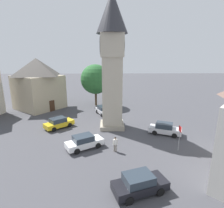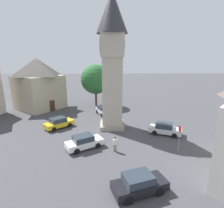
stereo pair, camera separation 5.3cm
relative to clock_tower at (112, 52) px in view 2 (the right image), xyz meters
name	(u,v)px [view 2 (the right image)]	position (x,y,z in m)	size (l,w,h in m)	color
ground_plane	(112,127)	(0.00, 0.00, -10.61)	(200.00, 200.00, 0.00)	#424247
clock_tower	(112,52)	(0.00, 0.00, 0.00)	(4.08, 4.08, 18.24)	gray
car_blue_kerb	(139,184)	(13.27, 1.62, -9.85)	(2.86, 4.45, 1.53)	black
car_silver_kerb	(84,142)	(6.28, -3.28, -9.85)	(3.51, 4.42, 1.53)	white
car_red_corner	(59,123)	(0.07, -7.68, -9.85)	(4.01, 4.20, 1.53)	gold
car_white_side	(165,129)	(2.78, 6.91, -9.85)	(3.21, 4.46, 1.53)	silver
car_black_far	(103,110)	(-6.18, -1.35, -9.85)	(4.46, 3.16, 1.53)	silver
pedestrian	(115,143)	(7.16, 0.11, -9.60)	(0.24, 0.56, 1.69)	#706656
tree	(96,79)	(-12.64, -3.03, -5.01)	(6.13, 6.13, 8.68)	brown
building_corner_back	(38,83)	(-10.95, -14.25, -5.57)	(11.15, 11.24, 9.87)	tan
road_sign	(180,134)	(7.15, 6.99, -8.71)	(0.60, 0.07, 2.80)	gray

